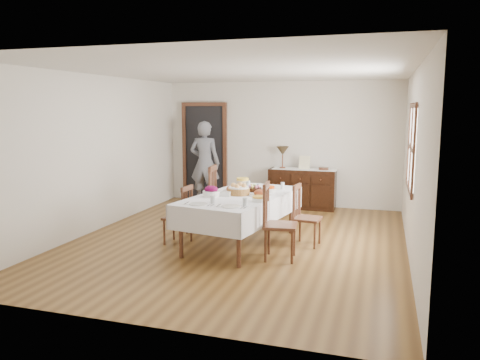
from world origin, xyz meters
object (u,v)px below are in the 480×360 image
(chair_right_far, at_px, (304,215))
(person, at_px, (205,160))
(dining_table, at_px, (241,201))
(chair_left_near, at_px, (180,214))
(chair_left_far, at_px, (204,198))
(table_lamp, at_px, (283,151))
(chair_right_near, at_px, (276,221))
(sideboard, at_px, (302,189))

(chair_right_far, xyz_separation_m, person, (-2.54, 2.39, 0.49))
(dining_table, bearing_deg, person, 131.18)
(chair_left_near, xyz_separation_m, chair_left_far, (0.09, 0.77, 0.11))
(dining_table, distance_m, person, 3.12)
(chair_right_far, relative_size, table_lamp, 2.00)
(dining_table, xyz_separation_m, chair_left_near, (-0.90, -0.22, -0.22))
(chair_right_near, relative_size, sideboard, 0.78)
(dining_table, relative_size, chair_right_near, 2.27)
(chair_right_near, bearing_deg, dining_table, 46.08)
(person, height_order, table_lamp, person)
(dining_table, height_order, sideboard, sideboard)
(chair_left_far, distance_m, chair_right_far, 1.75)
(sideboard, distance_m, table_lamp, 0.87)
(chair_right_near, relative_size, chair_right_far, 1.15)
(chair_right_near, height_order, table_lamp, table_lamp)
(dining_table, xyz_separation_m, chair_right_near, (0.66, -0.51, -0.14))
(dining_table, distance_m, table_lamp, 2.91)
(chair_left_near, height_order, chair_right_near, chair_right_near)
(chair_right_far, height_order, person, person)
(chair_left_near, xyz_separation_m, chair_right_far, (1.81, 0.48, 0.01))
(chair_left_far, bearing_deg, table_lamp, 153.68)
(dining_table, bearing_deg, chair_left_far, 155.75)
(dining_table, xyz_separation_m, person, (-1.62, 2.66, 0.28))
(chair_right_near, xyz_separation_m, sideboard, (-0.22, 3.38, -0.13))
(person, bearing_deg, dining_table, 119.61)
(chair_left_far, height_order, table_lamp, table_lamp)
(chair_left_far, bearing_deg, dining_table, 49.31)
(person, bearing_deg, chair_right_near, 123.99)
(sideboard, bearing_deg, chair_left_far, -118.36)
(chair_left_far, bearing_deg, sideboard, 145.00)
(chair_left_near, xyz_separation_m, table_lamp, (0.92, 3.09, 0.71))
(person, distance_m, table_lamp, 1.67)
(person, relative_size, table_lamp, 4.14)
(table_lamp, bearing_deg, chair_left_near, -106.50)
(person, bearing_deg, chair_left_near, 102.35)
(chair_right_near, xyz_separation_m, chair_right_far, (0.26, 0.77, -0.07))
(sideboard, relative_size, table_lamp, 2.94)
(chair_right_near, distance_m, person, 3.92)
(dining_table, xyz_separation_m, sideboard, (0.44, 2.87, -0.27))
(chair_left_near, distance_m, chair_right_far, 1.88)
(chair_right_near, height_order, chair_right_far, chair_right_near)
(person, bearing_deg, chair_left_far, 109.23)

